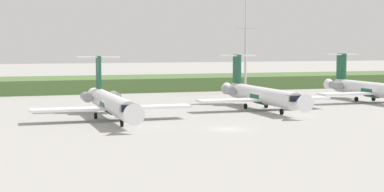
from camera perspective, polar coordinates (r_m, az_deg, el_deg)
The scene contains 6 objects.
ground_plane at distance 107.36m, azimuth -2.35°, elevation -0.98°, with size 500.00×500.00×0.00m, color #9E9B96.
grass_berm at distance 145.90m, azimuth -6.55°, elevation 1.15°, with size 320.00×20.00×3.16m, color #4C6B38.
regional_jet_second at distance 89.14m, azimuth -7.56°, elevation -0.57°, with size 22.81×31.00×9.00m.
regional_jet_third at distance 102.76m, azimuth 6.36°, elevation 0.15°, with size 22.81×31.00×9.00m.
regional_jet_fourth at distance 120.06m, azimuth 16.27°, elevation 0.66°, with size 22.81×31.00×9.00m.
antenna_mast at distance 135.47m, azimuth 4.99°, elevation 4.05°, with size 4.40×0.50×21.81m.
Camera 1 is at (-28.61, -72.90, 10.87)m, focal length 57.44 mm.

